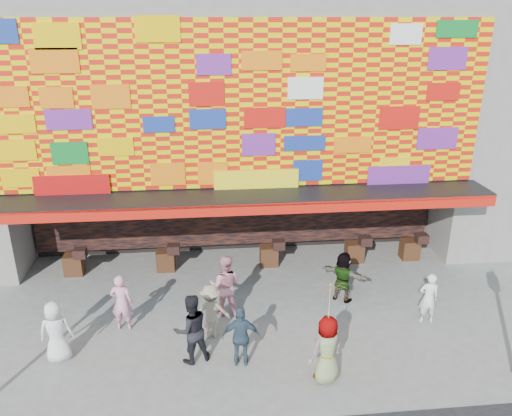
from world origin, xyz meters
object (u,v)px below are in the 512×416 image
object	(u,v)px
ped_a	(56,332)
ped_d	(211,311)
ped_e	(241,337)
ped_h	(428,298)
ped_f	(343,277)
ped_g	(327,349)
ped_b	(122,303)
ped_i	(225,285)
parasol	(330,301)
ped_c	(191,329)

from	to	relation	value
ped_a	ped_d	size ratio (longest dim) A/B	1.05
ped_a	ped_e	world-z (taller)	ped_a
ped_e	ped_h	size ratio (longest dim) A/B	1.06
ped_a	ped_f	world-z (taller)	ped_a
ped_d	ped_g	distance (m)	3.30
ped_a	ped_g	world-z (taller)	ped_g
ped_e	ped_h	distance (m)	5.45
ped_b	ped_i	xyz separation A→B (m)	(2.81, 0.48, 0.09)
ped_e	ped_a	bearing A→B (deg)	-2.57
ped_b	ped_d	bearing A→B (deg)	171.88
ped_b	ped_i	size ratio (longest dim) A/B	0.90
ped_a	parasol	world-z (taller)	parasol
ped_e	ped_g	distance (m)	2.07
ped_a	ped_c	bearing A→B (deg)	167.11
ped_c	ped_h	world-z (taller)	ped_c
ped_e	ped_g	world-z (taller)	ped_g
ped_h	ped_f	bearing A→B (deg)	-28.26
ped_e	ped_g	xyz separation A→B (m)	(1.93, -0.76, 0.05)
ped_h	ped_i	world-z (taller)	ped_i
ped_d	ped_g	size ratio (longest dim) A/B	0.91
ped_a	ped_c	world-z (taller)	ped_c
ped_b	ped_i	bearing A→B (deg)	-164.32
ped_c	parasol	xyz separation A→B (m)	(3.13, -1.03, 1.24)
ped_c	ped_h	size ratio (longest dim) A/B	1.22
ped_g	ped_i	world-z (taller)	ped_i
ped_c	ped_e	distance (m)	1.24
ped_d	ped_g	xyz separation A→B (m)	(2.64, -1.98, 0.08)
ped_c	ped_f	xyz separation A→B (m)	(4.43, 2.40, -0.13)
ped_c	ped_g	xyz separation A→B (m)	(3.13, -1.03, -0.06)
ped_g	ped_h	size ratio (longest dim) A/B	1.13
ped_a	ped_f	size ratio (longest dim) A/B	1.03
ped_f	parasol	distance (m)	3.92
ped_b	ped_d	distance (m)	2.46
ped_f	ped_i	bearing A→B (deg)	43.59
ped_f	ped_h	xyz separation A→B (m)	(2.06, -1.35, -0.03)
parasol	ped_e	bearing A→B (deg)	158.35
ped_c	parasol	distance (m)	3.52
ped_c	ped_h	bearing A→B (deg)	169.49
ped_f	ped_h	bearing A→B (deg)	-175.76
ped_f	ped_h	distance (m)	2.46
ped_c	ped_d	xyz separation A→B (m)	(0.49, 0.95, -0.14)
ped_f	parasol	size ratio (longest dim) A/B	0.84
ped_a	parasol	distance (m)	6.72
ped_b	ped_e	bearing A→B (deg)	155.60
ped_i	parasol	world-z (taller)	parasol
ped_d	parasol	size ratio (longest dim) A/B	0.83
ped_f	ped_i	xyz separation A→B (m)	(-3.53, -0.37, 0.13)
ped_e	ped_i	world-z (taller)	ped_i
ped_i	ped_f	bearing A→B (deg)	-164.74
ped_d	ped_h	distance (m)	6.00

